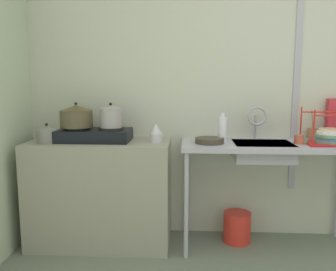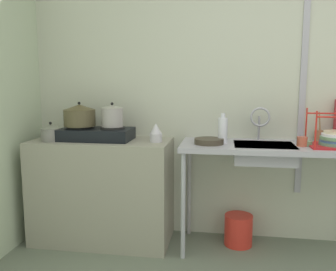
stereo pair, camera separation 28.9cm
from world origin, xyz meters
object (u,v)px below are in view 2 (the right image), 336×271
at_px(pot_on_left_burner, 80,115).
at_px(utensil_jar, 319,135).
at_px(pot_beside_stove, 51,133).
at_px(dish_rack, 336,140).
at_px(faucet, 260,119).
at_px(bottle_by_sink, 223,130).
at_px(sink_basin, 264,153).
at_px(pot_on_right_burner, 112,116).
at_px(small_bowl_on_drainboard, 305,143).
at_px(cup_by_rack, 302,142).
at_px(frying_pan, 209,141).
at_px(percolator, 156,133).
at_px(bucket_on_floor, 238,230).
at_px(stove, 96,134).

relative_size(pot_on_left_burner, utensil_jar, 1.11).
distance_m(pot_beside_stove, dish_rack, 2.23).
bearing_deg(faucet, bottle_by_sink, -154.23).
bearing_deg(sink_basin, pot_on_right_burner, 179.45).
bearing_deg(small_bowl_on_drainboard, dish_rack, -3.98).
relative_size(pot_on_right_burner, cup_by_rack, 2.65).
relative_size(pot_on_left_burner, frying_pan, 1.17).
bearing_deg(sink_basin, pot_on_left_burner, 179.56).
height_order(pot_beside_stove, utensil_jar, utensil_jar).
distance_m(pot_beside_stove, small_bowl_on_drainboard, 2.02).
xyz_separation_m(bottle_by_sink, utensil_jar, (0.78, 0.22, -0.06)).
bearing_deg(percolator, pot_on_left_burner, 177.94).
height_order(dish_rack, small_bowl_on_drainboard, dish_rack).
relative_size(dish_rack, bottle_by_sink, 1.65).
height_order(sink_basin, bucket_on_floor, sink_basin).
bearing_deg(percolator, bottle_by_sink, 2.32).
bearing_deg(pot_on_right_burner, faucet, 6.72).
xyz_separation_m(pot_on_right_burner, sink_basin, (1.22, -0.01, -0.27)).
relative_size(stove, percolator, 3.91).
bearing_deg(sink_basin, frying_pan, -174.54).
bearing_deg(bucket_on_floor, sink_basin, -25.43).
xyz_separation_m(stove, dish_rack, (1.88, -0.03, 0.00)).
distance_m(small_bowl_on_drainboard, bottle_by_sink, 0.63).
bearing_deg(pot_beside_stove, bucket_on_floor, 6.74).
height_order(dish_rack, cup_by_rack, dish_rack).
distance_m(percolator, frying_pan, 0.43).
height_order(percolator, small_bowl_on_drainboard, percolator).
relative_size(frying_pan, dish_rack, 0.58).
bearing_deg(bottle_by_sink, pot_beside_stove, -175.50).
bearing_deg(frying_pan, sink_basin, 5.46).
height_order(percolator, bottle_by_sink, bottle_by_sink).
distance_m(cup_by_rack, bucket_on_floor, 0.91).
xyz_separation_m(bottle_by_sink, bucket_on_floor, (0.15, 0.07, -0.85)).
distance_m(stove, percolator, 0.51).
distance_m(stove, sink_basin, 1.37).
height_order(pot_on_left_burner, frying_pan, pot_on_left_burner).
height_order(stove, pot_beside_stove, pot_beside_stove).
distance_m(sink_basin, bottle_by_sink, 0.37).
bearing_deg(dish_rack, percolator, 179.89).
bearing_deg(utensil_jar, bottle_by_sink, -164.55).
xyz_separation_m(small_bowl_on_drainboard, utensil_jar, (0.15, 0.22, 0.03)).
distance_m(faucet, cup_by_rack, 0.38).
bearing_deg(sink_basin, bucket_on_floor, 154.57).
bearing_deg(sink_basin, utensil_jar, 26.21).
distance_m(dish_rack, small_bowl_on_drainboard, 0.22).
bearing_deg(pot_beside_stove, utensil_jar, 8.51).
bearing_deg(bottle_by_sink, frying_pan, -154.30).
relative_size(stove, sink_basin, 1.29).
height_order(pot_on_left_burner, pot_on_right_burner, pot_on_left_burner).
height_order(pot_on_left_burner, cup_by_rack, pot_on_left_burner).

